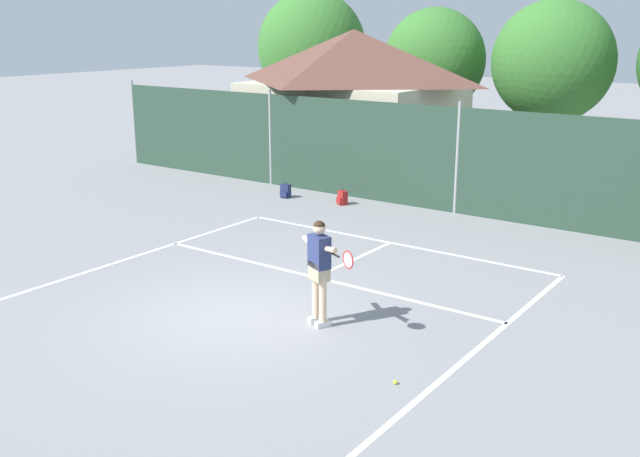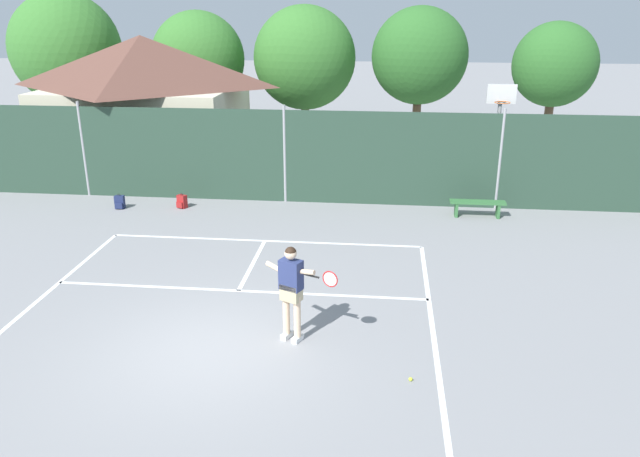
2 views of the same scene
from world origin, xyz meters
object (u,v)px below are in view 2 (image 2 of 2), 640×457
Objects in this scene: basketball_hoop at (498,124)px; backpack_navy at (120,202)px; courtside_bench at (477,205)px; tennis_ball at (411,379)px; backpack_red at (182,202)px; tennis_player at (292,285)px.

backpack_navy is (-11.54, -2.76, -2.12)m from basketball_hoop.
basketball_hoop reaches higher than courtside_bench.
backpack_red reaches higher than tennis_ball.
tennis_player is 8.73m from courtside_bench.
backpack_red is (1.87, 0.27, 0.00)m from backpack_navy.
backpack_navy is 1.00× the size of backpack_red.
backpack_navy is 0.29× the size of courtside_bench.
basketball_hoop is at bearing 62.65° from tennis_player.
courtside_bench is (10.74, 0.35, 0.17)m from backpack_navy.
backpack_navy is (-8.54, 8.31, 0.16)m from tennis_ball.
tennis_player is at bearing 152.31° from tennis_ball.
backpack_red is at bearing -179.47° from courtside_bench.
tennis_player is 9.66m from backpack_navy.
basketball_hoop is at bearing 71.57° from courtside_bench.
tennis_player is at bearing -48.32° from backpack_navy.
backpack_navy and backpack_red have the same top height.
backpack_red is 0.29× the size of courtside_bench.
tennis_player is 2.65m from tennis_ball.
backpack_red is (-4.53, 7.45, -0.92)m from tennis_player.
courtside_bench reaches higher than tennis_ball.
courtside_bench is at bearing -108.43° from basketball_hoop.
courtside_bench is at bearing 1.86° from backpack_navy.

